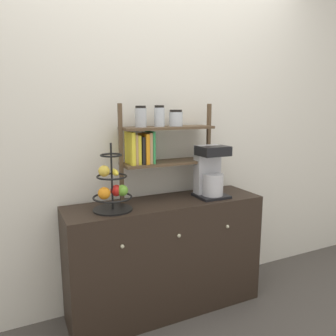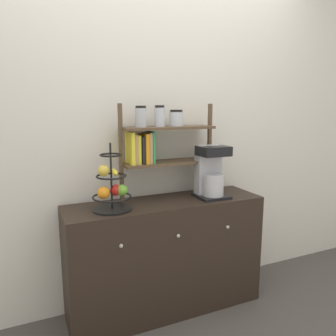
# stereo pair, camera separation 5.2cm
# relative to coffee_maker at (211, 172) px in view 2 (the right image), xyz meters

# --- Properties ---
(ground_plane) EXTENTS (12.00, 12.00, 0.00)m
(ground_plane) POSITION_rel_coffee_maker_xyz_m (-0.34, -0.17, -0.98)
(ground_plane) COLOR #47423D
(wall_back) EXTENTS (7.00, 0.05, 2.60)m
(wall_back) POSITION_rel_coffee_maker_xyz_m (-0.34, 0.26, 0.32)
(wall_back) COLOR silver
(wall_back) RESTS_ON ground_plane
(sideboard) EXTENTS (1.37, 0.41, 0.80)m
(sideboard) POSITION_rel_coffee_maker_xyz_m (-0.34, 0.02, -0.58)
(sideboard) COLOR black
(sideboard) RESTS_ON ground_plane
(coffee_maker) EXTENTS (0.22, 0.21, 0.37)m
(coffee_maker) POSITION_rel_coffee_maker_xyz_m (0.00, 0.00, 0.00)
(coffee_maker) COLOR black
(coffee_maker) RESTS_ON sideboard
(fruit_stand) EXTENTS (0.24, 0.24, 0.42)m
(fruit_stand) POSITION_rel_coffee_maker_xyz_m (-0.72, -0.01, -0.04)
(fruit_stand) COLOR black
(fruit_stand) RESTS_ON sideboard
(shelf_hutch) EXTENTS (0.70, 0.20, 0.66)m
(shelf_hutch) POSITION_rel_coffee_maker_xyz_m (-0.36, 0.12, 0.22)
(shelf_hutch) COLOR brown
(shelf_hutch) RESTS_ON sideboard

